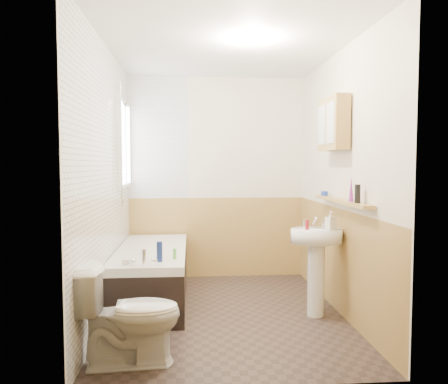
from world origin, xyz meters
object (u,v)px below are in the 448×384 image
(sink, at_px, (316,254))
(toilet, at_px, (130,315))
(pine_shelf, at_px, (341,201))
(medicine_cabinet, at_px, (333,124))
(bathtub, at_px, (152,273))

(sink, bearing_deg, toilet, -141.11)
(pine_shelf, height_order, medicine_cabinet, medicine_cabinet)
(bathtub, relative_size, sink, 1.90)
(sink, bearing_deg, bathtub, 169.38)
(toilet, xyz_separation_m, sink, (1.60, 0.87, 0.23))
(sink, height_order, medicine_cabinet, medicine_cabinet)
(medicine_cabinet, bearing_deg, bathtub, 163.82)
(medicine_cabinet, bearing_deg, pine_shelf, -81.19)
(bathtub, relative_size, pine_shelf, 1.40)
(toilet, bearing_deg, sink, -65.22)
(toilet, xyz_separation_m, pine_shelf, (1.80, 0.79, 0.73))
(bathtub, xyz_separation_m, medicine_cabinet, (1.74, -0.51, 1.51))
(toilet, bearing_deg, medicine_cabinet, -65.10)
(sink, relative_size, pine_shelf, 0.74)
(toilet, xyz_separation_m, medicine_cabinet, (1.77, 0.97, 1.44))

